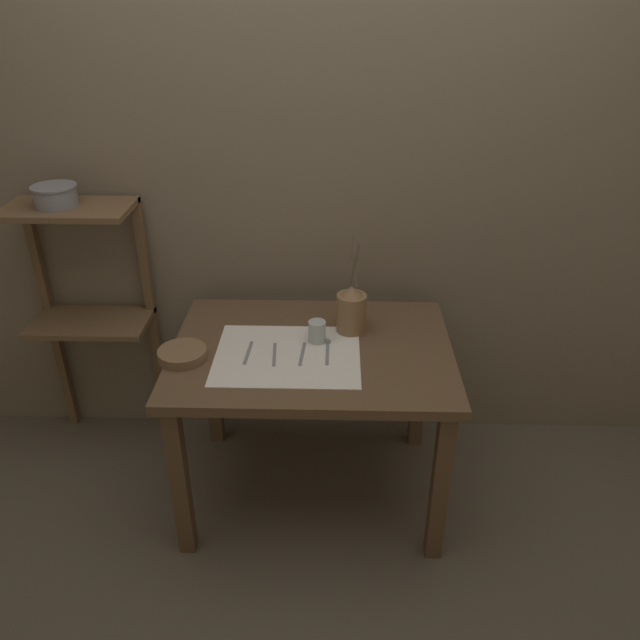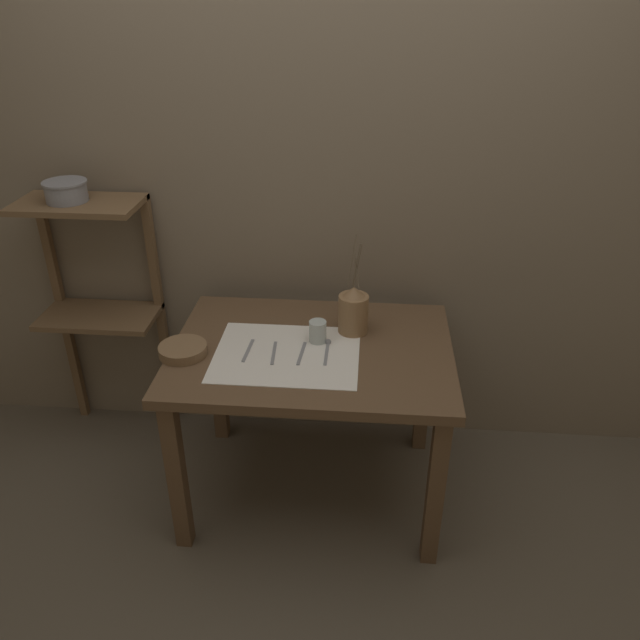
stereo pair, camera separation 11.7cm
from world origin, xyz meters
The scene contains 13 objects.
ground_plane centered at (0.00, 0.00, 0.00)m, with size 12.00×12.00×0.00m, color brown.
stone_wall_back centered at (0.00, 0.50, 1.20)m, with size 7.00×0.06×2.40m.
wooden_table centered at (0.00, 0.00, 0.62)m, with size 1.07×0.79×0.72m.
wooden_shelf_unit centered at (-0.98, 0.35, 0.80)m, with size 0.51×0.28×1.17m.
linen_cloth centered at (-0.09, -0.06, 0.73)m, with size 0.54×0.44×0.00m.
pitcher_with_flowers centered at (0.15, 0.13, 0.82)m, with size 0.12×0.12×0.41m.
wooden_bowl centered at (-0.48, -0.09, 0.74)m, with size 0.18×0.18×0.04m.
glass_tumbler_near centered at (0.02, 0.04, 0.77)m, with size 0.07×0.07×0.09m.
fork_outer centered at (-0.24, -0.05, 0.73)m, with size 0.02×0.16×0.00m.
knife_center centered at (-0.14, -0.06, 0.73)m, with size 0.02×0.16×0.00m.
fork_inner centered at (-0.03, -0.06, 0.73)m, with size 0.02×0.16×0.00m.
spoon_outer centered at (0.06, 0.00, 0.73)m, with size 0.02×0.17×0.02m.
metal_pot_large centered at (-1.02, 0.31, 1.22)m, with size 0.17×0.17×0.08m.
Camera 1 is at (0.09, -2.04, 1.96)m, focal length 35.00 mm.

